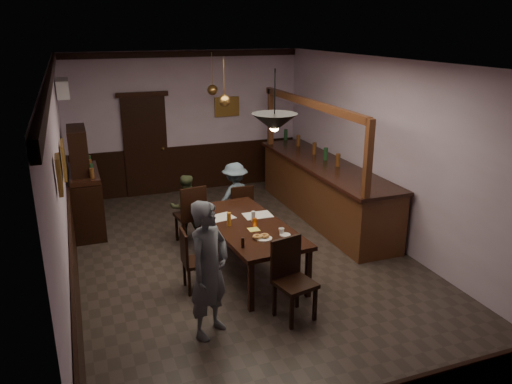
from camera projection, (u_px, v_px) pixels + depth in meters
name	position (u px, v px, depth m)	size (l,w,h in m)	color
room	(249.00, 171.00, 7.11)	(5.01, 8.01, 3.01)	#2D2621
dining_table	(248.00, 228.00, 7.23)	(1.18, 2.28, 0.75)	black
chair_far_left	(192.00, 213.00, 8.18)	(0.50, 0.50, 1.02)	black
chair_far_right	(241.00, 208.00, 8.56)	(0.41, 0.41, 0.92)	black
chair_near	(291.00, 275.00, 6.14)	(0.53, 0.53, 1.02)	black
chair_side	(192.00, 258.00, 6.76)	(0.39, 0.39, 0.88)	black
person_standing	(209.00, 270.00, 5.69)	(0.60, 0.40, 1.66)	slate
person_seated_left	(186.00, 207.00, 8.42)	(0.55, 0.43, 1.13)	#404A2C
person_seated_right	(235.00, 197.00, 8.77)	(0.79, 0.46, 1.23)	slate
newspaper_left	(220.00, 218.00, 7.43)	(0.42, 0.30, 0.01)	silver
newspaper_right	(258.00, 215.00, 7.53)	(0.42, 0.30, 0.01)	silver
napkin	(254.00, 229.00, 7.01)	(0.15, 0.15, 0.00)	#E8E055
saucer	(285.00, 235.00, 6.82)	(0.15, 0.15, 0.01)	white
coffee_cup	(281.00, 231.00, 6.84)	(0.08, 0.08, 0.07)	white
pastry_plate	(264.00, 238.00, 6.70)	(0.22, 0.22, 0.01)	white
pastry_ring_a	(257.00, 237.00, 6.69)	(0.13, 0.13, 0.04)	#C68C47
pastry_ring_b	(265.00, 236.00, 6.72)	(0.13, 0.13, 0.04)	#C68C47
soda_can	(255.00, 222.00, 7.10)	(0.07, 0.07, 0.12)	orange
beer_glass	(229.00, 219.00, 7.11)	(0.06, 0.06, 0.20)	#BF721E
water_glass	(253.00, 216.00, 7.29)	(0.06, 0.06, 0.15)	silver
pepper_mill	(243.00, 243.00, 6.41)	(0.04, 0.04, 0.14)	black
sideboard	(85.00, 190.00, 8.71)	(0.50, 1.40, 1.85)	black
bar_counter	(324.00, 189.00, 9.33)	(0.93, 4.01, 2.25)	#462312
door_back	(146.00, 147.00, 10.46)	(0.90, 0.06, 2.10)	black
ac_unit	(63.00, 88.00, 8.59)	(0.20, 0.85, 0.30)	white
picture_left_small	(59.00, 175.00, 4.66)	(0.04, 0.28, 0.36)	olive
picture_left_large	(64.00, 160.00, 6.94)	(0.04, 0.62, 0.48)	olive
picture_back	(227.00, 107.00, 10.83)	(0.55, 0.04, 0.42)	olive
pendant_iron	(274.00, 123.00, 6.01)	(0.56, 0.56, 0.75)	black
pendant_brass_mid	(224.00, 101.00, 8.21)	(0.20, 0.20, 0.81)	#BF8C3F
pendant_brass_far	(212.00, 90.00, 9.55)	(0.20, 0.20, 0.81)	#BF8C3F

